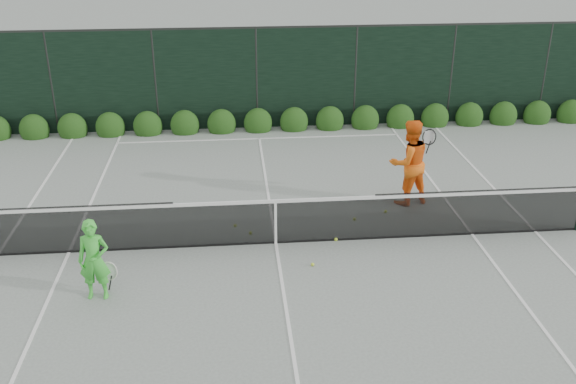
{
  "coord_description": "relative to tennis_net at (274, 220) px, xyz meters",
  "views": [
    {
      "loc": [
        -0.82,
        -11.44,
        6.31
      ],
      "look_at": [
        0.28,
        0.3,
        1.0
      ],
      "focal_mm": 40.0,
      "sensor_mm": 36.0,
      "label": 1
    }
  ],
  "objects": [
    {
      "name": "player_woman",
      "position": [
        -3.22,
        -1.64,
        0.21
      ],
      "size": [
        0.63,
        0.37,
        1.48
      ],
      "rotation": [
        0.0,
        0.0,
        -0.03
      ],
      "color": "green",
      "rests_on": "ground"
    },
    {
      "name": "player_man",
      "position": [
        3.17,
        1.68,
        0.46
      ],
      "size": [
        1.13,
        0.99,
        1.99
      ],
      "rotation": [
        0.0,
        0.0,
        3.42
      ],
      "color": "orange",
      "rests_on": "ground"
    },
    {
      "name": "tennis_balls",
      "position": [
        0.84,
        0.39,
        -0.5
      ],
      "size": [
        3.43,
        2.21,
        0.07
      ],
      "color": "#C9E733",
      "rests_on": "ground"
    },
    {
      "name": "ground",
      "position": [
        0.02,
        0.0,
        -0.53
      ],
      "size": [
        80.0,
        80.0,
        0.0
      ],
      "primitive_type": "plane",
      "color": "slate",
      "rests_on": "ground"
    },
    {
      "name": "court_lines",
      "position": [
        0.02,
        0.0,
        -0.53
      ],
      "size": [
        11.03,
        23.83,
        0.01
      ],
      "color": "white",
      "rests_on": "ground"
    },
    {
      "name": "windscreen_fence",
      "position": [
        0.02,
        -2.71,
        0.98
      ],
      "size": [
        32.0,
        21.07,
        3.06
      ],
      "color": "black",
      "rests_on": "ground"
    },
    {
      "name": "tennis_net",
      "position": [
        0.0,
        0.0,
        0.0
      ],
      "size": [
        12.9,
        0.1,
        1.07
      ],
      "color": "black",
      "rests_on": "ground"
    },
    {
      "name": "hedge_row",
      "position": [
        0.02,
        7.15,
        -0.3
      ],
      "size": [
        31.66,
        0.65,
        0.94
      ],
      "color": "#133C10",
      "rests_on": "ground"
    }
  ]
}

